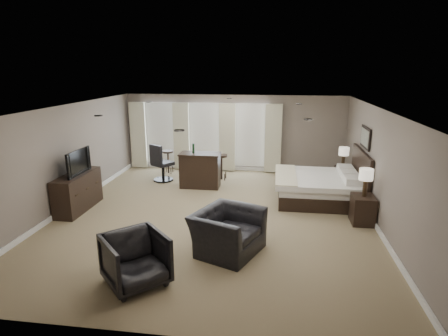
# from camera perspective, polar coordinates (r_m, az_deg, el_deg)

# --- Properties ---
(room) EXTENTS (7.60, 8.60, 2.64)m
(room) POSITION_cam_1_polar(r_m,az_deg,el_deg) (8.77, -1.66, 0.63)
(room) COLOR #807051
(room) RESTS_ON ground
(window_bay) EXTENTS (5.25, 0.20, 2.30)m
(window_bay) POSITION_cam_1_polar(r_m,az_deg,el_deg) (12.91, -3.01, 4.88)
(window_bay) COLOR silver
(window_bay) RESTS_ON room
(bed) EXTENTS (2.19, 2.09, 1.39)m
(bed) POSITION_cam_1_polar(r_m,az_deg,el_deg) (10.31, 14.08, -1.08)
(bed) COLOR silver
(bed) RESTS_ON ground
(nightstand_near) EXTENTS (0.49, 0.60, 0.65)m
(nightstand_near) POSITION_cam_1_polar(r_m,az_deg,el_deg) (9.21, 20.37, -5.97)
(nightstand_near) COLOR black
(nightstand_near) RESTS_ON ground
(nightstand_far) EXTENTS (0.42, 0.52, 0.56)m
(nightstand_far) POSITION_cam_1_polar(r_m,az_deg,el_deg) (11.93, 17.51, -1.22)
(nightstand_far) COLOR black
(nightstand_far) RESTS_ON ground
(lamp_near) EXTENTS (0.31, 0.31, 0.64)m
(lamp_near) POSITION_cam_1_polar(r_m,az_deg,el_deg) (9.01, 20.74, -2.11)
(lamp_near) COLOR beige
(lamp_near) RESTS_ON nightstand_near
(lamp_far) EXTENTS (0.30, 0.30, 0.62)m
(lamp_far) POSITION_cam_1_polar(r_m,az_deg,el_deg) (11.78, 17.74, 1.55)
(lamp_far) COLOR beige
(lamp_far) RESTS_ON nightstand_far
(wall_art) EXTENTS (0.04, 0.96, 0.56)m
(wall_art) POSITION_cam_1_polar(r_m,az_deg,el_deg) (10.26, 20.69, 4.37)
(wall_art) COLOR slate
(wall_art) RESTS_ON room
(dresser) EXTENTS (0.52, 1.60, 0.93)m
(dresser) POSITION_cam_1_polar(r_m,az_deg,el_deg) (10.10, -21.38, -3.39)
(dresser) COLOR black
(dresser) RESTS_ON ground
(tv) EXTENTS (0.62, 1.07, 0.14)m
(tv) POSITION_cam_1_polar(r_m,az_deg,el_deg) (9.96, -21.68, -0.47)
(tv) COLOR black
(tv) RESTS_ON dresser
(armchair_near) EXTENTS (1.26, 1.50, 1.12)m
(armchair_near) POSITION_cam_1_polar(r_m,az_deg,el_deg) (7.28, 0.56, -8.66)
(armchair_near) COLOR black
(armchair_near) RESTS_ON ground
(armchair_far) EXTENTS (1.28, 1.28, 0.96)m
(armchair_far) POSITION_cam_1_polar(r_m,az_deg,el_deg) (6.46, -13.35, -13.12)
(armchair_far) COLOR black
(armchair_far) RESTS_ON ground
(bar_counter) EXTENTS (1.20, 0.63, 1.05)m
(bar_counter) POSITION_cam_1_polar(r_m,az_deg,el_deg) (11.17, -3.65, -0.32)
(bar_counter) COLOR black
(bar_counter) RESTS_ON ground
(bar_stool_left) EXTENTS (0.41, 0.41, 0.78)m
(bar_stool_left) POSITION_cam_1_polar(r_m,az_deg,el_deg) (12.81, -8.50, 0.93)
(bar_stool_left) COLOR black
(bar_stool_left) RESTS_ON ground
(bar_stool_right) EXTENTS (0.50, 0.50, 0.81)m
(bar_stool_right) POSITION_cam_1_polar(r_m,az_deg,el_deg) (11.95, -0.38, 0.14)
(bar_stool_right) COLOR black
(bar_stool_right) RESTS_ON ground
(desk_chair) EXTENTS (0.84, 0.84, 1.20)m
(desk_chair) POSITION_cam_1_polar(r_m,az_deg,el_deg) (11.91, -9.33, 0.85)
(desk_chair) COLOR black
(desk_chair) RESTS_ON ground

